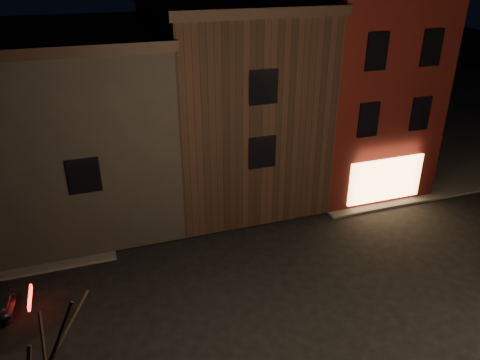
% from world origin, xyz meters
% --- Properties ---
extents(ground, '(120.00, 120.00, 0.00)m').
position_xyz_m(ground, '(0.00, 0.00, 0.00)').
color(ground, black).
rests_on(ground, ground).
extents(sidewalk_far_right, '(30.00, 30.00, 0.12)m').
position_xyz_m(sidewalk_far_right, '(20.00, 20.00, 0.06)').
color(sidewalk_far_right, '#2D2B28').
rests_on(sidewalk_far_right, ground).
extents(corner_building, '(6.50, 8.50, 10.50)m').
position_xyz_m(corner_building, '(8.00, 9.47, 5.40)').
color(corner_building, '#470F0C').
rests_on(corner_building, ground).
extents(row_building_a, '(7.30, 10.30, 9.40)m').
position_xyz_m(row_building_a, '(1.50, 10.50, 4.83)').
color(row_building_a, black).
rests_on(row_building_a, ground).
extents(row_building_b, '(7.80, 10.30, 8.40)m').
position_xyz_m(row_building_b, '(-5.75, 10.50, 4.33)').
color(row_building_b, black).
rests_on(row_building_b, ground).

